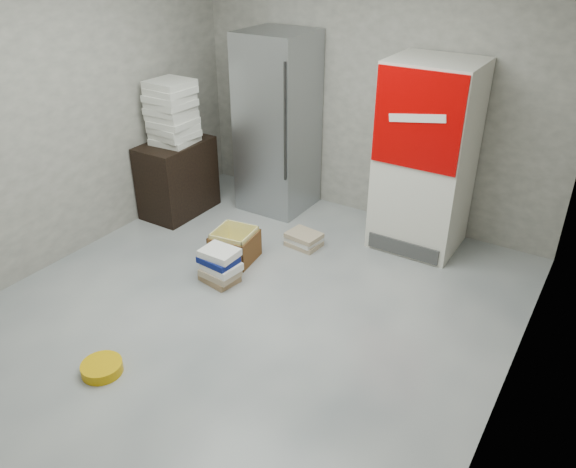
% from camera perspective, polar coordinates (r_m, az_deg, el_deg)
% --- Properties ---
extents(ground, '(5.00, 5.00, 0.00)m').
position_cam_1_polar(ground, '(4.52, -6.23, -9.58)').
color(ground, '#AFAEAA').
rests_on(ground, ground).
extents(room_shell, '(4.04, 5.04, 2.82)m').
position_cam_1_polar(room_shell, '(3.69, -7.72, 12.88)').
color(room_shell, '#A8A297').
rests_on(room_shell, ground).
extents(steel_fridge, '(0.70, 0.72, 1.90)m').
position_cam_1_polar(steel_fridge, '(6.09, -1.04, 11.14)').
color(steel_fridge, '#B0B3B8').
rests_on(steel_fridge, ground).
extents(coke_cooler, '(0.80, 0.73, 1.80)m').
position_cam_1_polar(coke_cooler, '(5.43, 13.81, 7.54)').
color(coke_cooler, silver).
rests_on(coke_cooler, ground).
extents(wood_shelf, '(0.50, 0.80, 0.80)m').
position_cam_1_polar(wood_shelf, '(6.24, -11.15, 5.63)').
color(wood_shelf, black).
rests_on(wood_shelf, ground).
extents(supply_box_stack, '(0.44, 0.44, 0.65)m').
position_cam_1_polar(supply_box_stack, '(5.99, -11.71, 11.99)').
color(supply_box_stack, beige).
rests_on(supply_box_stack, wood_shelf).
extents(phonebook_stack_main, '(0.37, 0.30, 0.32)m').
position_cam_1_polar(phonebook_stack_main, '(5.00, -6.94, -3.24)').
color(phonebook_stack_main, '#947350').
rests_on(phonebook_stack_main, ground).
extents(phonebook_stack_side, '(0.37, 0.30, 0.14)m').
position_cam_1_polar(phonebook_stack_side, '(5.56, 1.60, -0.53)').
color(phonebook_stack_side, tan).
rests_on(phonebook_stack_side, ground).
extents(cardboard_box, '(0.43, 0.43, 0.31)m').
position_cam_1_polar(cardboard_box, '(5.34, -5.42, -1.35)').
color(cardboard_box, yellow).
rests_on(cardboard_box, ground).
extents(bucket_lid, '(0.38, 0.38, 0.08)m').
position_cam_1_polar(bucket_lid, '(4.31, -18.38, -12.78)').
color(bucket_lid, '#D8A206').
rests_on(bucket_lid, ground).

